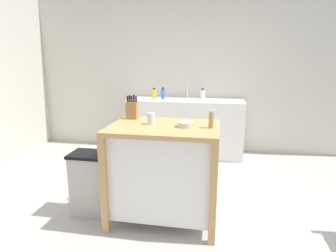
% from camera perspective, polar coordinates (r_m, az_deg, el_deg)
% --- Properties ---
extents(ground_plane, '(6.53, 6.53, 0.00)m').
position_cam_1_polar(ground_plane, '(2.95, 0.85, -17.67)').
color(ground_plane, '#ADA8A0').
rests_on(ground_plane, ground).
extents(wall_back, '(5.53, 0.10, 2.60)m').
position_cam_1_polar(wall_back, '(4.81, 5.54, 10.69)').
color(wall_back, beige).
rests_on(wall_back, ground).
extents(kitchen_island, '(0.99, 0.70, 0.93)m').
position_cam_1_polar(kitchen_island, '(2.70, -0.77, -8.41)').
color(kitchen_island, tan).
rests_on(kitchen_island, ground).
extents(knife_block, '(0.11, 0.09, 0.24)m').
position_cam_1_polar(knife_block, '(2.89, -7.20, 3.28)').
color(knife_block, '#9E7042').
rests_on(knife_block, kitchen_island).
extents(bowl_ceramic_wide, '(0.15, 0.15, 0.05)m').
position_cam_1_polar(bowl_ceramic_wide, '(2.53, 3.47, 0.38)').
color(bowl_ceramic_wide, beige).
rests_on(bowl_ceramic_wide, kitchen_island).
extents(drinking_cup, '(0.07, 0.07, 0.11)m').
position_cam_1_polar(drinking_cup, '(2.63, -3.42, 1.50)').
color(drinking_cup, silver).
rests_on(drinking_cup, kitchen_island).
extents(pepper_grinder, '(0.04, 0.04, 0.16)m').
position_cam_1_polar(pepper_grinder, '(2.50, 8.64, 1.29)').
color(pepper_grinder, '#AD7F4C').
rests_on(pepper_grinder, kitchen_island).
extents(trash_bin, '(0.36, 0.28, 0.63)m').
position_cam_1_polar(trash_bin, '(2.97, -15.23, -10.96)').
color(trash_bin, '#B7B2A8').
rests_on(trash_bin, ground).
extents(sink_counter, '(1.81, 0.60, 0.89)m').
position_cam_1_polar(sink_counter, '(4.60, 3.53, -0.16)').
color(sink_counter, white).
rests_on(sink_counter, ground).
extents(sink_faucet, '(0.02, 0.02, 0.22)m').
position_cam_1_polar(sink_faucet, '(4.64, 3.84, 6.89)').
color(sink_faucet, '#B7BCC1').
rests_on(sink_faucet, sink_counter).
extents(bottle_spray_cleaner, '(0.07, 0.07, 0.17)m').
position_cam_1_polar(bottle_spray_cleaner, '(4.58, 6.94, 6.33)').
color(bottle_spray_cleaner, white).
rests_on(bottle_spray_cleaner, sink_counter).
extents(bottle_hand_soap, '(0.06, 0.06, 0.18)m').
position_cam_1_polar(bottle_hand_soap, '(4.60, -2.80, 6.47)').
color(bottle_hand_soap, yellow).
rests_on(bottle_hand_soap, sink_counter).
extents(bottle_dish_soap, '(0.06, 0.06, 0.18)m').
position_cam_1_polar(bottle_dish_soap, '(4.57, -1.03, 6.49)').
color(bottle_dish_soap, blue).
rests_on(bottle_dish_soap, sink_counter).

